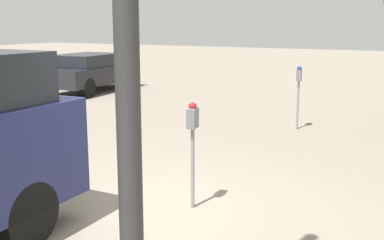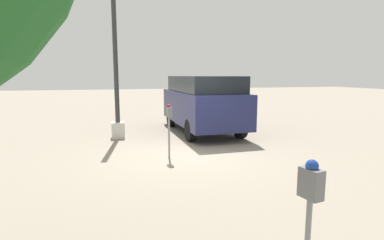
{
  "view_description": "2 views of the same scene",
  "coord_description": "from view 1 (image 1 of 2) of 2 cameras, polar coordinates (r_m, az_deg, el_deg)",
  "views": [
    {
      "loc": [
        4.93,
        3.43,
        2.44
      ],
      "look_at": [
        -0.89,
        0.31,
        1.1
      ],
      "focal_mm": 45.0,
      "sensor_mm": 36.0,
      "label": 1
    },
    {
      "loc": [
        -7.93,
        2.04,
        2.16
      ],
      "look_at": [
        -0.24,
        -0.12,
        0.96
      ],
      "focal_mm": 28.0,
      "sensor_mm": 36.0,
      "label": 2
    }
  ],
  "objects": [
    {
      "name": "ground_plane",
      "position": [
        6.49,
        -6.3,
        -10.71
      ],
      "size": [
        80.0,
        80.0,
        0.0
      ],
      "primitive_type": "plane",
      "color": "gray"
    },
    {
      "name": "parking_meter_near",
      "position": [
        6.27,
        0.08,
        -1.29
      ],
      "size": [
        0.22,
        0.14,
        1.43
      ],
      "rotation": [
        0.0,
        0.0,
        0.17
      ],
      "color": "gray",
      "rests_on": "ground"
    },
    {
      "name": "parking_meter_far",
      "position": [
        11.31,
        12.54,
        4.3
      ],
      "size": [
        0.22,
        0.14,
        1.47
      ],
      "rotation": [
        0.0,
        0.0,
        0.17
      ],
      "color": "gray",
      "rests_on": "ground"
    },
    {
      "name": "lamp_post",
      "position": [
        2.98,
        -7.43,
        -3.43
      ],
      "size": [
        0.44,
        0.44,
        5.43
      ],
      "color": "beige",
      "rests_on": "ground"
    },
    {
      "name": "car_distant",
      "position": [
        17.59,
        -12.08,
        5.68
      ],
      "size": [
        4.16,
        2.06,
        1.35
      ],
      "rotation": [
        0.0,
        0.0,
        3.22
      ],
      "color": "black",
      "rests_on": "ground"
    }
  ]
}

